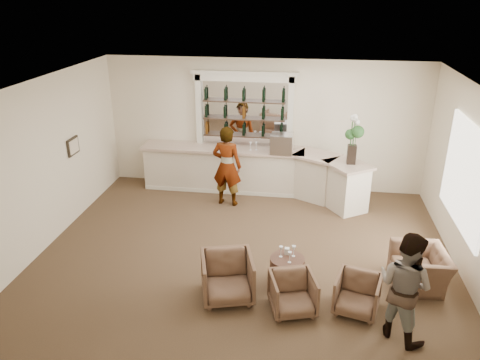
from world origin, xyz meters
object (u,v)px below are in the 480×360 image
cocktail_table (287,270)px  sommelier (227,166)px  guest (405,286)px  armchair_far (420,268)px  armchair_center (293,294)px  flower_vase (353,136)px  armchair_right (357,294)px  espresso_machine (282,144)px  armchair_left (227,277)px  bar_counter (255,172)px

cocktail_table → sommelier: (-1.61, 3.08, 0.72)m
guest → armchair_far: size_ratio=1.72×
sommelier → armchair_center: 4.26m
guest → flower_vase: 4.46m
armchair_right → espresso_machine: (-1.54, 4.36, 1.06)m
cocktail_table → armchair_right: size_ratio=0.88×
cocktail_table → flower_vase: bearing=69.1°
armchair_center → armchair_left: bearing=153.6°
sommelier → flower_vase: (2.85, 0.16, 0.82)m
bar_counter → flower_vase: size_ratio=4.97×
cocktail_table → armchair_center: size_ratio=0.86×
bar_counter → armchair_left: (0.07, -4.39, -0.18)m
bar_counter → armchair_far: (3.33, -3.52, -0.25)m
bar_counter → armchair_left: 4.40m
espresso_machine → flower_vase: 1.74m
cocktail_table → armchair_far: bearing=7.5°
guest → armchair_center: bearing=30.0°
cocktail_table → armchair_left: bearing=-149.5°
armchair_right → sommelier: bearing=141.3°
bar_counter → guest: 5.65m
sommelier → armchair_right: size_ratio=2.78×
bar_counter → armchair_right: bar_counter is taller
flower_vase → armchair_center: bearing=-105.5°
guest → armchair_far: bearing=-70.1°
bar_counter → armchair_center: bar_counter is taller
armchair_left → flower_vase: size_ratio=0.75×
armchair_center → armchair_right: (1.03, 0.15, -0.01)m
flower_vase → guest: bearing=-83.4°
guest → armchair_far: guest is taller
armchair_far → espresso_machine: (-2.68, 3.44, 1.05)m
sommelier → guest: 5.35m
armchair_far → flower_vase: size_ratio=0.87×
guest → armchair_right: bearing=2.3°
cocktail_table → bar_counter: bearing=105.1°
cocktail_table → espresso_machine: (-0.38, 3.74, 1.12)m
armchair_left → espresso_machine: bearing=66.5°
armchair_left → armchair_center: 1.12m
armchair_left → bar_counter: bearing=75.1°
sommelier → armchair_center: (1.74, -3.84, -0.64)m
sommelier → armchair_far: size_ratio=1.93×
espresso_machine → flower_vase: flower_vase is taller
armchair_center → espresso_machine: size_ratio=1.34×
sommelier → armchair_far: 4.84m
guest → sommelier: bearing=-9.6°
armchair_left → cocktail_table: bearing=14.8°
cocktail_table → espresso_machine: 3.93m
cocktail_table → armchair_far: size_ratio=0.61×
armchair_left → armchair_right: (2.12, -0.05, -0.08)m
guest → espresso_machine: size_ratio=3.27×
armchair_center → bar_counter: bearing=87.8°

